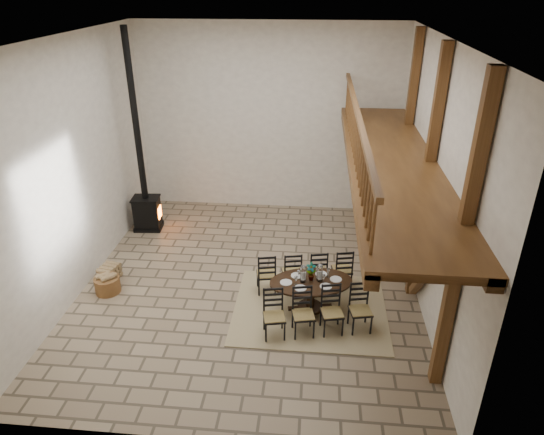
# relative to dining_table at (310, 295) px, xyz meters

# --- Properties ---
(ground) EXTENTS (8.00, 8.00, 0.00)m
(ground) POSITION_rel_dining_table_xyz_m (-1.30, 0.80, -0.34)
(ground) COLOR gray
(ground) RESTS_ON ground
(room_shell) EXTENTS (7.02, 8.02, 5.01)m
(room_shell) POSITION_rel_dining_table_xyz_m (-0.11, 0.80, 2.67)
(room_shell) COLOR white
(room_shell) RESTS_ON ground
(rug) EXTENTS (3.00, 2.50, 0.02)m
(rug) POSITION_rel_dining_table_xyz_m (0.00, -0.00, -0.33)
(rug) COLOR tan
(rug) RESTS_ON ground
(dining_table) EXTENTS (2.31, 2.16, 1.04)m
(dining_table) POSITION_rel_dining_table_xyz_m (0.00, 0.00, 0.00)
(dining_table) COLOR black
(dining_table) RESTS_ON ground
(wood_stove) EXTENTS (0.73, 0.59, 5.00)m
(wood_stove) POSITION_rel_dining_table_xyz_m (-4.29, 3.06, 0.77)
(wood_stove) COLOR black
(wood_stove) RESTS_ON ground
(log_basket) EXTENTS (0.52, 0.52, 0.43)m
(log_basket) POSITION_rel_dining_table_xyz_m (-4.23, 0.20, -0.16)
(log_basket) COLOR brown
(log_basket) RESTS_ON ground
(log_stack) EXTENTS (0.43, 0.52, 0.34)m
(log_stack) POSITION_rel_dining_table_xyz_m (-4.37, 0.65, -0.17)
(log_stack) COLOR tan
(log_stack) RESTS_ON ground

